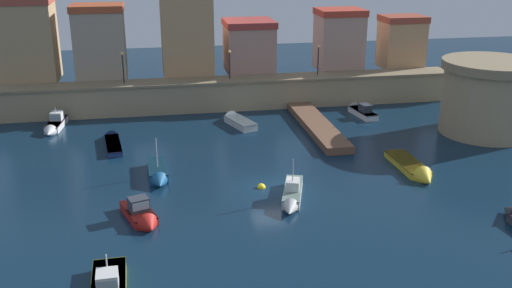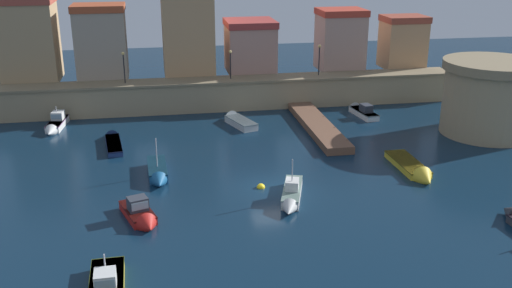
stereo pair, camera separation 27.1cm
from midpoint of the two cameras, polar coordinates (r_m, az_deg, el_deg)
name	(u,v)px [view 2 (the right image)]	position (r m, az deg, el deg)	size (l,w,h in m)	color
ground_plane	(269,187)	(42.98, 1.45, -4.22)	(118.98, 118.98, 0.00)	#0C2338
quay_wall	(230,93)	(62.39, -2.43, 4.97)	(49.15, 3.32, 3.21)	#9E8966
old_town_backdrop	(193,38)	(64.87, -6.09, 10.22)	(46.45, 6.15, 9.39)	tan
fortress_tower	(490,97)	(57.80, 21.99, 4.27)	(8.98, 8.98, 6.85)	#9E8966
pier_dock	(318,126)	(55.98, 6.19, 1.79)	(2.43, 14.44, 0.70)	brown
quay_lamp_0	(124,62)	(61.11, -12.68, 7.81)	(0.32, 0.32, 3.21)	black
quay_lamp_1	(230,60)	(61.59, -2.39, 8.24)	(0.32, 0.32, 3.02)	black
quay_lamp_2	(319,55)	(63.52, 6.32, 8.65)	(0.32, 0.32, 3.31)	black
moored_boat_0	(415,170)	(46.90, 15.39, -2.48)	(1.81, 6.62, 1.65)	gold
moored_boat_1	(141,215)	(38.56, -10.98, -6.84)	(2.81, 4.75, 1.88)	red
moored_boat_2	(56,124)	(58.83, -18.86, 1.82)	(1.86, 5.44, 2.31)	white
moored_boat_3	(361,111)	(61.33, 10.31, 3.23)	(2.06, 5.42, 1.70)	white
moored_boat_4	(237,120)	(57.27, -1.74, 2.33)	(3.14, 5.47, 1.43)	silver
moored_boat_5	(291,195)	(40.65, 3.67, -5.01)	(2.87, 5.91, 3.20)	silver
moored_boat_7	(113,141)	(53.28, -13.66, 0.31)	(1.91, 6.53, 1.16)	navy
moored_boat_9	(158,173)	(45.02, -9.40, -2.79)	(1.56, 5.50, 3.31)	#195689
mooring_buoy_0	(261,188)	(42.87, 0.66, -4.28)	(0.62, 0.62, 0.62)	yellow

